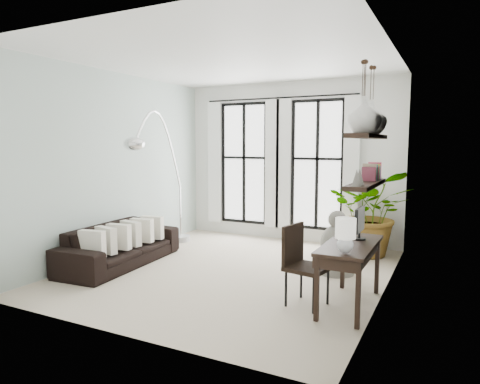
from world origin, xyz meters
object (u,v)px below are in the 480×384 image
Objects in this scene: desk at (349,249)px; arc_lamp at (159,143)px; buddha at (336,247)px; sofa at (121,245)px; desk_chair at (301,259)px; plant at (372,213)px.

arc_lamp is (-3.64, 1.16, 1.25)m from desk.
desk reaches higher than buddha.
sofa is 2.28× the size of desk_chair.
desk_chair reaches higher than buddha.
desk is 0.59m from desk_chair.
desk_chair is 3.63m from arc_lamp.
buddha is (3.17, 0.16, -1.57)m from arc_lamp.
sofa is 3.22m from desk_chair.
desk_chair is (-0.55, -0.12, -0.17)m from desk.
arc_lamp is at bearing -10.33° from sofa.
plant is 2.64m from desk.
plant is 1.56× the size of desk_chair.
plant is 1.59× the size of buddha.
arc_lamp is (-3.09, 1.28, 1.42)m from desk_chair.
plant is (3.55, 2.41, 0.44)m from sofa.
desk_chair is at bearing -100.18° from sofa.
plant is 1.16× the size of desk.
sofa is at bearing 176.69° from desk.
sofa is 3.45m from buddha.
sofa is 1.46× the size of plant.
arc_lamp is 3.54m from buddha.
arc_lamp reaches higher than desk_chair.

